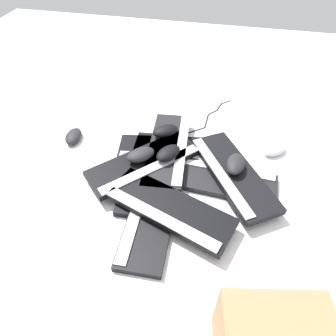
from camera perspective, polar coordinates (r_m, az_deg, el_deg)
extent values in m
plane|color=white|center=(1.19, -2.79, -0.10)|extent=(3.20, 3.20, 0.00)
cube|color=black|center=(1.04, -3.09, -8.64)|extent=(0.45, 0.17, 0.02)
cube|color=silver|center=(1.04, -6.19, -7.67)|extent=(0.42, 0.05, 0.01)
cube|color=black|center=(1.15, 9.35, -2.30)|extent=(0.17, 0.45, 0.02)
cube|color=silver|center=(1.18, 9.85, 0.15)|extent=(0.06, 0.42, 0.01)
cube|color=black|center=(1.26, 0.70, 3.50)|extent=(0.22, 0.46, 0.02)
cube|color=#B2B5BA|center=(1.20, 0.58, 2.25)|extent=(0.10, 0.42, 0.01)
cube|color=black|center=(1.17, -4.15, -0.56)|extent=(0.45, 0.18, 0.02)
cube|color=#B2B5BA|center=(1.15, -1.44, -0.31)|extent=(0.42, 0.07, 0.01)
cube|color=black|center=(1.14, 12.36, -0.96)|extent=(0.45, 0.36, 0.02)
cube|color=#B2B5BA|center=(1.11, 9.98, -1.17)|extent=(0.37, 0.26, 0.01)
cube|color=black|center=(1.22, -0.05, 3.66)|extent=(0.45, 0.19, 0.02)
cube|color=#B2B5BA|center=(1.20, 2.62, 3.97)|extent=(0.42, 0.08, 0.01)
cube|color=black|center=(1.16, -4.65, 1.06)|extent=(0.42, 0.41, 0.02)
cube|color=silver|center=(1.12, -3.22, -0.06)|extent=(0.33, 0.32, 0.01)
cube|color=black|center=(1.01, 0.31, -7.65)|extent=(0.29, 0.46, 0.02)
cube|color=silver|center=(0.97, -1.47, -9.35)|extent=(0.18, 0.41, 0.01)
ellipsoid|color=black|center=(1.14, -5.21, 2.56)|extent=(0.12, 0.13, 0.04)
ellipsoid|color=black|center=(1.14, 0.06, 2.86)|extent=(0.13, 0.11, 0.04)
ellipsoid|color=black|center=(1.13, 12.75, 0.76)|extent=(0.11, 0.07, 0.04)
ellipsoid|color=black|center=(1.38, -17.56, 5.78)|extent=(0.12, 0.08, 0.04)
ellipsoid|color=black|center=(1.25, -0.50, 7.12)|extent=(0.12, 0.13, 0.04)
ellipsoid|color=#B7B7BC|center=(1.33, 19.65, 3.40)|extent=(0.12, 0.13, 0.04)
cylinder|color=black|center=(1.40, -0.51, 8.10)|extent=(0.07, 0.04, 0.01)
cylinder|color=black|center=(1.36, 1.65, 6.94)|extent=(0.01, 0.09, 0.01)
cylinder|color=black|center=(1.38, 5.27, 7.20)|extent=(0.07, 0.08, 0.01)
cylinder|color=black|center=(1.44, 7.39, 9.00)|extent=(0.11, 0.01, 0.01)
cylinder|color=black|center=(1.50, 8.52, 10.52)|extent=(0.05, 0.04, 0.01)
cylinder|color=black|center=(1.55, 9.75, 11.48)|extent=(0.07, 0.03, 0.01)
cylinder|color=black|center=(1.59, 10.99, 12.32)|extent=(0.04, 0.05, 0.01)
sphere|color=black|center=(1.43, -0.87, 8.92)|extent=(0.01, 0.01, 0.01)
sphere|color=black|center=(1.37, -0.13, 7.24)|extent=(0.01, 0.01, 0.01)
sphere|color=black|center=(1.36, 3.45, 6.63)|extent=(0.01, 0.01, 0.01)
sphere|color=black|center=(1.40, 7.04, 7.74)|extent=(0.01, 0.01, 0.01)
sphere|color=black|center=(1.49, 7.72, 10.18)|extent=(0.01, 0.01, 0.01)
sphere|color=black|center=(1.52, 9.29, 10.86)|extent=(0.01, 0.01, 0.01)
sphere|color=black|center=(1.57, 10.18, 12.08)|extent=(0.01, 0.01, 0.01)
sphere|color=black|center=(1.61, 11.79, 12.55)|extent=(0.01, 0.01, 0.01)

